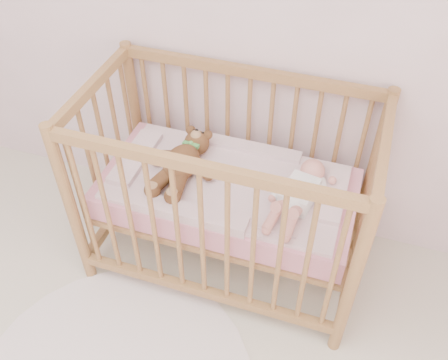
% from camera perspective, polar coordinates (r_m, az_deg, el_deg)
% --- Properties ---
extents(crib, '(1.36, 0.76, 1.00)m').
position_cam_1_polar(crib, '(2.42, 0.37, -1.28)').
color(crib, '#A88047').
rests_on(crib, floor).
extents(mattress, '(1.22, 0.62, 0.13)m').
position_cam_1_polar(mattress, '(2.43, 0.37, -1.53)').
color(mattress, pink).
rests_on(mattress, crib).
extents(blanket, '(1.10, 0.58, 0.06)m').
position_cam_1_polar(blanket, '(2.38, 0.38, -0.26)').
color(blanket, '#CF8E9A').
rests_on(blanket, mattress).
extents(baby, '(0.34, 0.56, 0.13)m').
position_cam_1_polar(baby, '(2.26, 8.68, -1.16)').
color(baby, white).
rests_on(baby, blanket).
extents(teddy_bear, '(0.39, 0.53, 0.14)m').
position_cam_1_polar(teddy_bear, '(2.37, -4.91, 2.09)').
color(teddy_bear, brown).
rests_on(teddy_bear, blanket).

